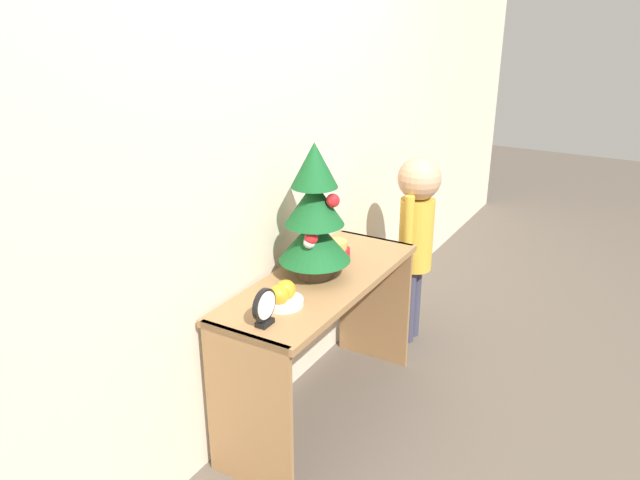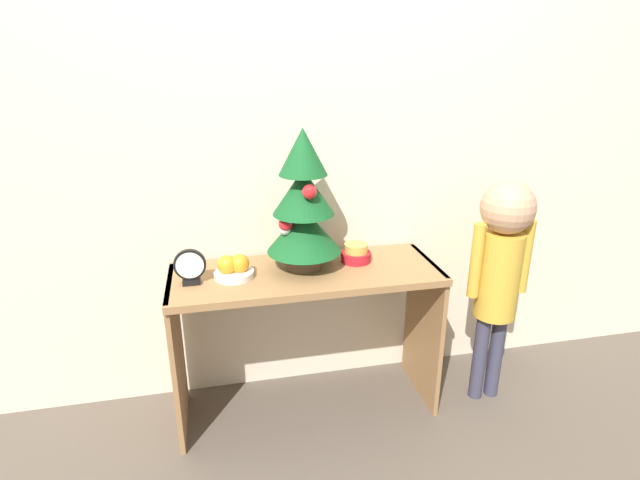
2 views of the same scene
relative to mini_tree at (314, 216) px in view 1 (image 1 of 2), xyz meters
name	(u,v)px [view 1 (image 1 of 2)]	position (x,y,z in m)	size (l,w,h in m)	color
ground_plane	(362,425)	(0.00, -0.24, -0.96)	(12.00, 12.00, 0.00)	brown
back_wall	(268,140)	(0.00, 0.23, 0.29)	(7.00, 0.05, 2.50)	beige
console_table	(321,310)	(0.00, -0.03, -0.43)	(1.12, 0.42, 0.68)	olive
mini_tree	(314,216)	(0.00, 0.00, 0.00)	(0.31, 0.31, 0.59)	#4C3828
fruit_bowl	(283,296)	(-0.29, -0.03, -0.24)	(0.16, 0.16, 0.09)	silver
singing_bowl	(336,250)	(0.24, 0.02, -0.24)	(0.13, 0.13, 0.08)	#AD1923
desk_clock	(265,308)	(-0.46, -0.06, -0.21)	(0.12, 0.04, 0.14)	black
child_figure	(417,221)	(0.84, -0.13, -0.26)	(0.28, 0.23, 1.05)	#38384C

